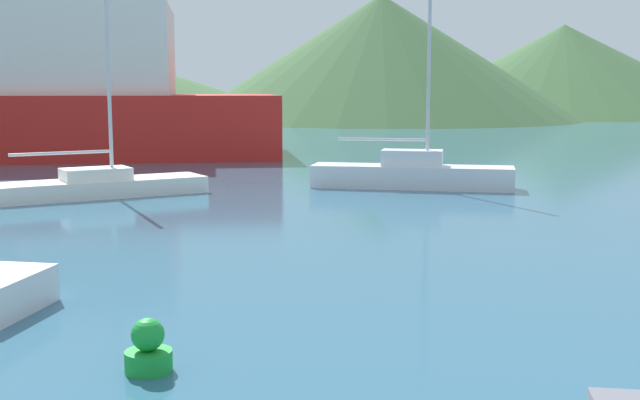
% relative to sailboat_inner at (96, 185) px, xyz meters
% --- Properties ---
extents(sailboat_inner, '(7.12, 4.26, 6.93)m').
position_rel_sailboat_inner_xyz_m(sailboat_inner, '(0.00, 0.00, 0.00)').
color(sailboat_inner, white).
rests_on(sailboat_inner, ground_plane).
extents(sailboat_outer, '(7.04, 3.71, 6.84)m').
position_rel_sailboat_inner_xyz_m(sailboat_outer, '(10.58, 0.70, 0.14)').
color(sailboat_outer, silver).
rests_on(sailboat_outer, ground_plane).
extents(buoy_marker, '(0.59, 0.59, 0.67)m').
position_rel_sailboat_inner_xyz_m(buoy_marker, '(2.67, -16.57, -0.10)').
color(buoy_marker, green).
rests_on(buoy_marker, ground_plane).
extents(hill_central, '(55.63, 55.63, 8.83)m').
position_rel_sailboat_inner_xyz_m(hill_central, '(-11.92, 76.23, 4.04)').
color(hill_central, '#3D6038').
rests_on(hill_central, ground_plane).
extents(hill_east, '(43.68, 43.68, 13.62)m').
position_rel_sailboat_inner_xyz_m(hill_east, '(23.15, 61.67, 6.44)').
color(hill_east, '#3D6038').
rests_on(hill_east, ground_plane).
extents(hill_far_east, '(43.81, 43.81, 11.45)m').
position_rel_sailboat_inner_xyz_m(hill_far_east, '(49.31, 71.92, 5.35)').
color(hill_far_east, '#3D6038').
rests_on(hill_far_east, ground_plane).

